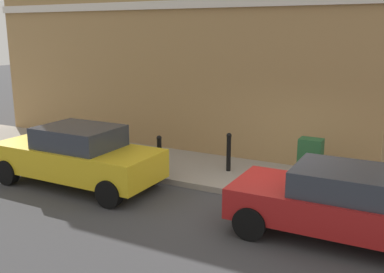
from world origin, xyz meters
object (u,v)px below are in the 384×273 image
Objects in this scene: car_red at (343,203)px; car_yellow at (78,156)px; utility_cabinet at (310,164)px; bollard_near_cabinet at (229,151)px; bollard_far_kerb at (159,154)px.

car_yellow is at bearing -0.40° from car_red.
car_yellow is (0.01, 6.38, 0.07)m from car_red.
car_yellow is 3.77× the size of utility_cabinet.
car_yellow is at bearing 128.84° from bollard_near_cabinet.
car_red is 3.98× the size of bollard_near_cabinet.
bollard_near_cabinet is (0.10, 2.17, 0.02)m from utility_cabinet.
utility_cabinet is at bearing -155.58° from car_yellow.
bollard_far_kerb is (1.34, 4.82, -0.01)m from car_red.
car_red is 3.98× the size of bollard_far_kerb.
bollard_far_kerb is at bearing 105.50° from utility_cabinet.
car_yellow is 4.17× the size of bollard_near_cabinet.
car_yellow reaches higher than car_red.
car_red is 6.38m from car_yellow.
utility_cabinet reaches higher than bollard_near_cabinet.
bollard_far_kerb is (-1.01, 3.65, 0.02)m from utility_cabinet.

